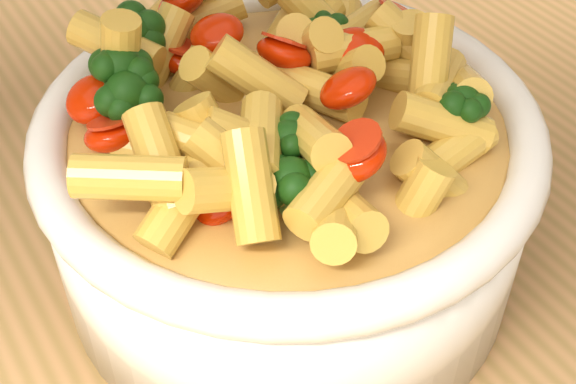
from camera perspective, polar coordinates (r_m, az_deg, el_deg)
table at (r=0.56m, az=-13.01°, el=-12.47°), size 1.20×0.80×0.90m
serving_bowl at (r=0.44m, az=0.00°, el=0.13°), size 0.26×0.26×0.11m
pasta_salad at (r=0.39m, az=0.00°, el=7.57°), size 0.21×0.21×0.05m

